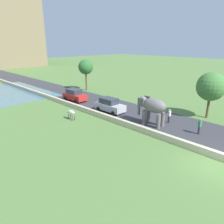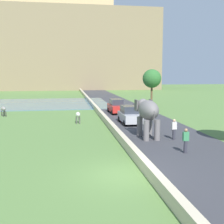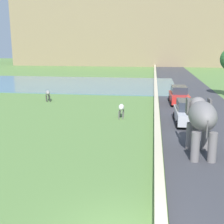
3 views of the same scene
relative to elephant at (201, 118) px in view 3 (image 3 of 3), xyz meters
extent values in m
cube|color=#38383D|center=(1.58, 12.25, -2.01)|extent=(7.00, 120.00, 0.06)
cube|color=beige|center=(-2.22, 10.25, -1.73)|extent=(0.40, 110.00, 0.61)
cube|color=slate|center=(-17.42, 26.98, -2.00)|extent=(36.00, 18.00, 0.08)
cube|color=#897556|center=(-9.42, 76.43, 10.13)|extent=(64.00, 28.00, 24.32)
ellipsoid|color=slate|center=(0.01, -0.22, 0.20)|extent=(1.48, 2.74, 1.50)
cylinder|color=slate|center=(-0.44, 0.64, -1.24)|extent=(0.44, 0.44, 1.60)
cylinder|color=slate|center=(0.40, 0.67, -1.24)|extent=(0.44, 0.44, 1.60)
cylinder|color=slate|center=(-0.39, -1.11, -1.24)|extent=(0.44, 0.44, 1.60)
cylinder|color=slate|center=(0.45, -1.09, -1.24)|extent=(0.44, 0.44, 1.60)
ellipsoid|color=slate|center=(-0.04, 1.19, 0.39)|extent=(1.03, 0.93, 1.10)
cube|color=#504C4C|center=(-0.63, 1.04, 0.43)|extent=(0.14, 0.70, 0.90)
cube|color=#504C4C|center=(0.57, 1.08, 0.43)|extent=(0.14, 0.70, 0.90)
cylinder|color=slate|center=(-0.05, 1.66, -0.50)|extent=(0.28, 0.28, 1.50)
cone|color=silver|center=(-0.27, 1.59, -0.05)|extent=(0.14, 0.56, 0.17)
cone|color=silver|center=(0.17, 1.60, -0.05)|extent=(0.14, 0.56, 0.17)
cylinder|color=#504C4C|center=(0.05, -1.55, -0.15)|extent=(0.08, 0.08, 0.90)
cube|color=red|center=(0.01, 13.79, -1.34)|extent=(1.81, 4.04, 0.80)
cube|color=#2D333D|center=(0.00, 13.99, -0.59)|extent=(1.50, 2.24, 0.70)
cylinder|color=black|center=(0.85, 12.52, -1.74)|extent=(0.20, 0.60, 0.60)
cylinder|color=black|center=(-0.77, 12.47, -1.74)|extent=(0.20, 0.60, 0.60)
cylinder|color=black|center=(0.78, 15.11, -1.74)|extent=(0.20, 0.60, 0.60)
cylinder|color=black|center=(-0.84, 15.07, -1.74)|extent=(0.20, 0.60, 0.60)
cube|color=#B7B7BC|center=(0.01, 6.25, -1.34)|extent=(1.75, 4.02, 0.80)
cube|color=#2D333D|center=(0.00, 6.45, -0.59)|extent=(1.47, 2.22, 0.70)
cylinder|color=black|center=(0.83, 4.96, -1.74)|extent=(0.19, 0.60, 0.60)
cylinder|color=black|center=(-0.78, 4.94, -1.74)|extent=(0.19, 0.60, 0.60)
cylinder|color=black|center=(0.80, 7.56, -1.74)|extent=(0.19, 0.60, 0.60)
cylinder|color=black|center=(-0.82, 7.54, -1.74)|extent=(0.19, 0.60, 0.60)
ellipsoid|color=gray|center=(-13.46, 13.51, -1.14)|extent=(0.87, 1.18, 0.50)
cylinder|color=#373533|center=(-13.76, 13.79, -1.71)|extent=(0.10, 0.10, 0.65)
cylinder|color=#373533|center=(-13.49, 13.92, -1.71)|extent=(0.10, 0.10, 0.65)
cylinder|color=#373533|center=(-13.43, 13.09, -1.71)|extent=(0.10, 0.10, 0.65)
cylinder|color=#373533|center=(-13.16, 13.22, -1.71)|extent=(0.10, 0.10, 0.65)
ellipsoid|color=gray|center=(-13.73, 14.08, -1.29)|extent=(0.39, 0.46, 0.26)
cone|color=beige|center=(-13.81, 14.04, -1.12)|extent=(0.04, 0.04, 0.12)
cone|color=beige|center=(-13.65, 14.12, -1.12)|extent=(0.04, 0.04, 0.12)
cylinder|color=#373533|center=(-13.23, 13.02, -1.34)|extent=(0.04, 0.04, 0.45)
ellipsoid|color=silver|center=(-5.06, 7.44, -1.14)|extent=(0.47, 1.11, 0.50)
cylinder|color=#595753|center=(-5.22, 7.82, -1.71)|extent=(0.10, 0.10, 0.65)
cylinder|color=#595753|center=(-4.91, 7.83, -1.71)|extent=(0.10, 0.10, 0.65)
cylinder|color=#595753|center=(-5.20, 7.05, -1.71)|extent=(0.10, 0.10, 0.65)
cylinder|color=#595753|center=(-4.89, 7.06, -1.71)|extent=(0.10, 0.10, 0.65)
ellipsoid|color=silver|center=(-5.07, 8.07, -1.29)|extent=(0.25, 0.41, 0.26)
cone|color=beige|center=(-5.16, 8.07, -1.12)|extent=(0.04, 0.04, 0.12)
cone|color=beige|center=(-4.98, 8.07, -1.12)|extent=(0.04, 0.04, 0.12)
cylinder|color=#595753|center=(-5.04, 6.90, -1.34)|extent=(0.04, 0.04, 0.45)
camera|label=1|loc=(-17.73, -11.58, 6.40)|focal=33.29mm
camera|label=2|loc=(-6.15, -21.07, 2.99)|focal=45.69mm
camera|label=3|loc=(-2.60, -15.53, 3.84)|focal=47.01mm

